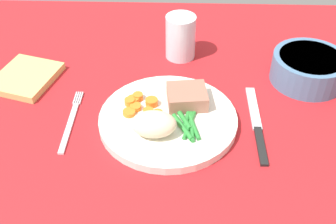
# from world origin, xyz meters

# --- Properties ---
(dining_table) EXTENTS (1.20, 0.90, 0.02)m
(dining_table) POSITION_xyz_m (0.00, 0.00, 0.01)
(dining_table) COLOR red
(dining_table) RESTS_ON ground
(dinner_plate) EXTENTS (0.25, 0.25, 0.02)m
(dinner_plate) POSITION_xyz_m (-0.03, -0.03, 0.03)
(dinner_plate) COLOR white
(dinner_plate) RESTS_ON dining_table
(meat_portion) EXTENTS (0.08, 0.07, 0.03)m
(meat_portion) POSITION_xyz_m (0.01, 0.01, 0.05)
(meat_portion) COLOR #A86B56
(meat_portion) RESTS_ON dinner_plate
(mashed_potatoes) EXTENTS (0.08, 0.05, 0.04)m
(mashed_potatoes) POSITION_xyz_m (-0.05, -0.08, 0.06)
(mashed_potatoes) COLOR beige
(mashed_potatoes) RESTS_ON dinner_plate
(carrot_slices) EXTENTS (0.07, 0.06, 0.01)m
(carrot_slices) POSITION_xyz_m (-0.08, -0.01, 0.04)
(carrot_slices) COLOR orange
(carrot_slices) RESTS_ON dinner_plate
(green_beans) EXTENTS (0.05, 0.10, 0.01)m
(green_beans) POSITION_xyz_m (0.01, -0.05, 0.04)
(green_beans) COLOR #2D8C38
(green_beans) RESTS_ON dinner_plate
(fork) EXTENTS (0.01, 0.17, 0.00)m
(fork) POSITION_xyz_m (-0.20, -0.03, 0.02)
(fork) COLOR silver
(fork) RESTS_ON dining_table
(knife) EXTENTS (0.02, 0.21, 0.01)m
(knife) POSITION_xyz_m (0.13, -0.03, 0.02)
(knife) COLOR black
(knife) RESTS_ON dining_table
(water_glass) EXTENTS (0.06, 0.06, 0.09)m
(water_glass) POSITION_xyz_m (-0.01, 0.19, 0.06)
(water_glass) COLOR silver
(water_glass) RESTS_ON dining_table
(salad_bowl) EXTENTS (0.15, 0.15, 0.06)m
(salad_bowl) POSITION_xyz_m (0.25, 0.11, 0.05)
(salad_bowl) COLOR #4C7299
(salad_bowl) RESTS_ON dining_table
(napkin) EXTENTS (0.14, 0.15, 0.01)m
(napkin) POSITION_xyz_m (-0.32, 0.09, 0.03)
(napkin) COLOR #DBBC6B
(napkin) RESTS_ON dining_table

